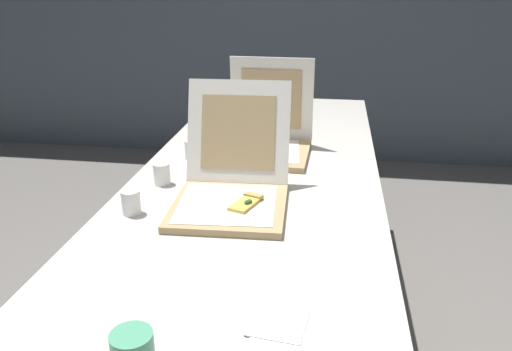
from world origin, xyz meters
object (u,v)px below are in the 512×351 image
object	(u,v)px
pizza_box_front	(232,189)
cup_white_mid	(192,150)
cup_white_near_left	(131,202)
napkin_pile	(282,327)
table	(258,184)
cup_white_near_center	(162,174)
pizza_box_middle	(267,140)

from	to	relation	value
pizza_box_front	cup_white_mid	distance (m)	0.45
cup_white_near_left	napkin_pile	xyz separation A→B (m)	(0.50, -0.46, -0.03)
pizza_box_front	cup_white_mid	bearing A→B (deg)	118.47
table	cup_white_mid	world-z (taller)	cup_white_mid
napkin_pile	table	bearing A→B (deg)	101.59
cup_white_near_center	napkin_pile	distance (m)	0.85
cup_white_mid	napkin_pile	world-z (taller)	cup_white_mid
pizza_box_middle	cup_white_near_center	distance (m)	0.48
cup_white_mid	napkin_pile	bearing A→B (deg)	-64.92
table	pizza_box_middle	size ratio (longest dim) A/B	6.64
pizza_box_front	napkin_pile	size ratio (longest dim) A/B	2.96
pizza_box_middle	napkin_pile	world-z (taller)	pizza_box_middle
table	napkin_pile	size ratio (longest dim) A/B	15.19
cup_white_near_center	napkin_pile	xyz separation A→B (m)	(0.48, -0.69, -0.03)
cup_white_near_center	napkin_pile	bearing A→B (deg)	-55.31
pizza_box_middle	cup_white_near_center	xyz separation A→B (m)	(-0.31, -0.37, -0.02)
cup_white_mid	table	bearing A→B (deg)	-21.07
pizza_box_front	cup_white_near_left	xyz separation A→B (m)	(-0.28, -0.11, -0.01)
cup_white_near_center	cup_white_near_left	bearing A→B (deg)	-94.03
table	pizza_box_front	size ratio (longest dim) A/B	5.13
cup_white_near_center	cup_white_mid	bearing A→B (deg)	82.50
pizza_box_middle	cup_white_mid	xyz separation A→B (m)	(-0.27, -0.11, -0.02)
table	cup_white_near_center	world-z (taller)	cup_white_near_center
cup_white_near_center	table	bearing A→B (deg)	26.80
pizza_box_front	cup_white_near_center	xyz separation A→B (m)	(-0.27, 0.12, -0.01)
pizza_box_middle	cup_white_near_left	world-z (taller)	pizza_box_middle
pizza_box_middle	cup_white_mid	world-z (taller)	pizza_box_middle
cup_white_near_center	pizza_box_middle	bearing A→B (deg)	50.31
cup_white_mid	cup_white_near_center	world-z (taller)	same
cup_white_near_left	cup_white_mid	bearing A→B (deg)	84.14
pizza_box_middle	cup_white_near_center	bearing A→B (deg)	-128.24
pizza_box_front	cup_white_near_center	world-z (taller)	pizza_box_front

